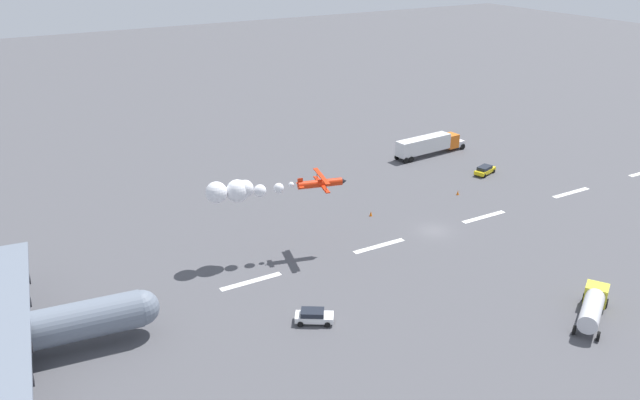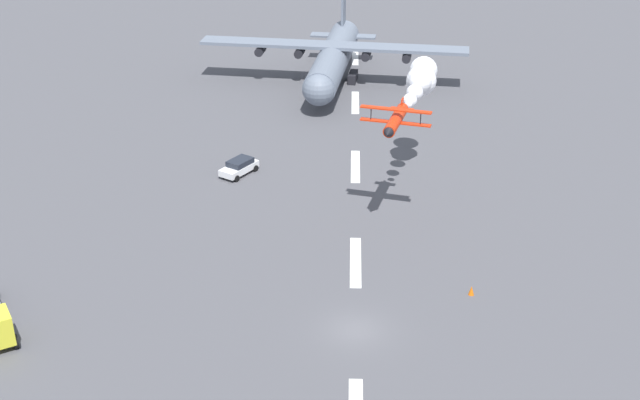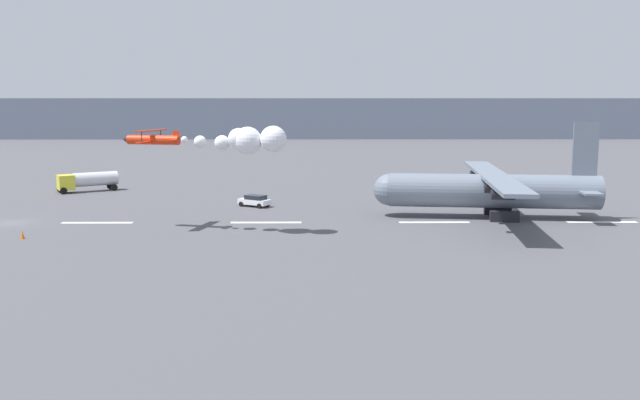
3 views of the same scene
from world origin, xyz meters
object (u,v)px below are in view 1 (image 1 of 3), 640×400
Objects in this scene: fuel_tanker_truck at (593,306)px; followme_car_yellow at (485,170)px; stunt_biplane_red at (245,190)px; traffic_cone_far at (371,214)px; traffic_cone_near at (458,193)px; semi_truck_orange at (429,144)px; airport_staff_sedan at (314,316)px; cargo_transport_plane at (27,330)px.

fuel_tanker_truck reaches higher than followme_car_yellow.
stunt_biplane_red is 2.06× the size of fuel_tanker_truck.
followme_car_yellow is 27.68m from traffic_cone_far.
fuel_tanker_truck is at bearing 71.78° from traffic_cone_near.
semi_truck_orange is 21.17× the size of traffic_cone_near.
followme_car_yellow is (-48.72, -7.73, -8.82)m from stunt_biplane_red.
fuel_tanker_truck is (-26.82, 32.08, -7.90)m from stunt_biplane_red.
traffic_cone_near is at bearing -175.71° from stunt_biplane_red.
airport_staff_sedan is (46.65, 38.12, -1.33)m from semi_truck_orange.
followme_car_yellow is 54.65m from airport_staff_sedan.
stunt_biplane_red is (-27.47, -8.75, 6.27)m from cargo_transport_plane.
airport_staff_sedan is 29.44m from traffic_cone_far.
cargo_transport_plane reaches higher than traffic_cone_near.
traffic_cone_far is at bearing -171.94° from stunt_biplane_red.
cargo_transport_plane is 45.68× the size of traffic_cone_near.
airport_staff_sedan is (26.71, -14.83, -0.93)m from fuel_tanker_truck.
airport_staff_sedan is at bearing 27.21° from followme_car_yellow.
stunt_biplane_red is at bearing 4.29° from traffic_cone_near.
traffic_cone_far is (27.27, 4.70, -0.44)m from followme_car_yellow.
stunt_biplane_red is 50.11m from followme_car_yellow.
followme_car_yellow is (-76.19, -16.49, -2.55)m from cargo_transport_plane.
traffic_cone_far is (5.38, -35.12, -1.36)m from fuel_tanker_truck.
fuel_tanker_truck is (19.95, 52.95, -0.40)m from semi_truck_orange.
followme_car_yellow reaches higher than traffic_cone_far.
semi_truck_orange is (-74.24, -29.62, -1.22)m from cargo_transport_plane.
airport_staff_sedan is at bearing 27.78° from traffic_cone_near.
airport_staff_sedan is at bearing -29.04° from fuel_tanker_truck.
followme_car_yellow is 11.48m from traffic_cone_near.
stunt_biplane_red reaches higher than airport_staff_sedan.
semi_truck_orange is 3.23× the size of followme_car_yellow.
cargo_transport_plane reaches higher than airport_staff_sedan.
traffic_cone_near and traffic_cone_far have the same top height.
followme_car_yellow is at bearing -118.81° from fuel_tanker_truck.
airport_staff_sedan is (48.60, 24.99, -0.00)m from followme_car_yellow.
traffic_cone_near is (-38.33, -2.87, -9.26)m from stunt_biplane_red.
fuel_tanker_truck is 11.55× the size of traffic_cone_near.
fuel_tanker_truck is at bearing 129.90° from stunt_biplane_red.
airport_staff_sedan is at bearing 162.87° from cargo_transport_plane.
traffic_cone_far is (25.32, 17.83, -1.77)m from semi_truck_orange.
followme_car_yellow is 6.55× the size of traffic_cone_near.
traffic_cone_near is at bearing 25.06° from followme_car_yellow.
followme_car_yellow reaches higher than traffic_cone_near.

